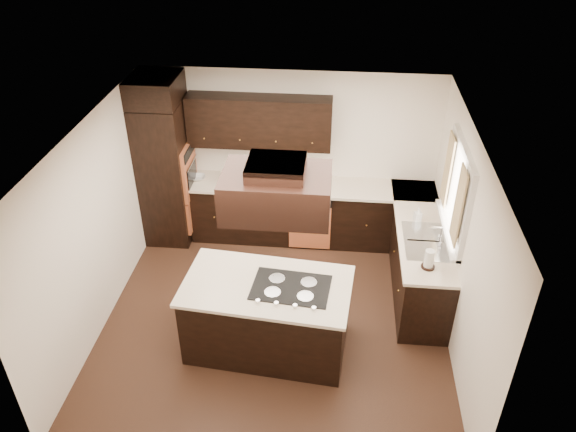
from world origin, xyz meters
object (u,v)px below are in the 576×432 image
object	(u,v)px
oven_column	(166,173)
spice_rack	(238,175)
range_hood	(276,193)
island	(268,317)

from	to	relation	value
oven_column	spice_rack	world-z (taller)	oven_column
oven_column	range_hood	size ratio (longest dim) A/B	2.02
island	range_hood	bearing A→B (deg)	-28.50
island	oven_column	bearing A→B (deg)	134.09
spice_rack	oven_column	bearing A→B (deg)	-173.92
spice_rack	island	bearing A→B (deg)	-68.42
island	spice_rack	world-z (taller)	spice_rack
oven_column	range_hood	world-z (taller)	range_hood
island	spice_rack	distance (m)	2.40
island	spice_rack	size ratio (longest dim) A/B	5.36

